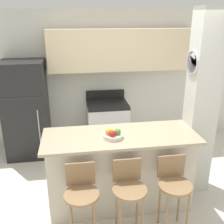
% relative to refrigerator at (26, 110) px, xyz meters
% --- Properties ---
extents(ground_plane, '(14.00, 14.00, 0.00)m').
position_rel_refrigerator_xyz_m(ground_plane, '(1.40, -1.62, -0.86)').
color(ground_plane, beige).
extents(wall_back, '(5.60, 0.38, 2.55)m').
position_rel_refrigerator_xyz_m(wall_back, '(1.54, 0.32, 0.65)').
color(wall_back, silver).
rests_on(wall_back, ground_plane).
extents(pillar_right, '(0.38, 0.32, 2.55)m').
position_rel_refrigerator_xyz_m(pillar_right, '(2.55, -1.41, 0.42)').
color(pillar_right, silver).
rests_on(pillar_right, ground_plane).
extents(counter_bar, '(1.95, 0.73, 1.03)m').
position_rel_refrigerator_xyz_m(counter_bar, '(1.40, -1.62, -0.34)').
color(counter_bar, beige).
rests_on(counter_bar, ground_plane).
extents(refrigerator, '(0.74, 0.70, 1.73)m').
position_rel_refrigerator_xyz_m(refrigerator, '(0.00, 0.00, 0.00)').
color(refrigerator, black).
rests_on(refrigerator, ground_plane).
extents(stove_range, '(0.75, 0.64, 1.07)m').
position_rel_refrigerator_xyz_m(stove_range, '(1.46, 0.04, -0.40)').
color(stove_range, silver).
rests_on(stove_range, ground_plane).
extents(bar_stool_left, '(0.38, 0.38, 0.93)m').
position_rel_refrigerator_xyz_m(bar_stool_left, '(0.87, -2.16, -0.25)').
color(bar_stool_left, olive).
rests_on(bar_stool_left, ground_plane).
extents(bar_stool_mid, '(0.38, 0.38, 0.93)m').
position_rel_refrigerator_xyz_m(bar_stool_mid, '(1.40, -2.16, -0.25)').
color(bar_stool_mid, olive).
rests_on(bar_stool_mid, ground_plane).
extents(bar_stool_right, '(0.38, 0.38, 0.93)m').
position_rel_refrigerator_xyz_m(bar_stool_right, '(1.93, -2.16, -0.25)').
color(bar_stool_right, olive).
rests_on(bar_stool_right, ground_plane).
extents(fruit_bowl, '(0.25, 0.25, 0.12)m').
position_rel_refrigerator_xyz_m(fruit_bowl, '(1.29, -1.69, 0.21)').
color(fruit_bowl, silver).
rests_on(fruit_bowl, counter_bar).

